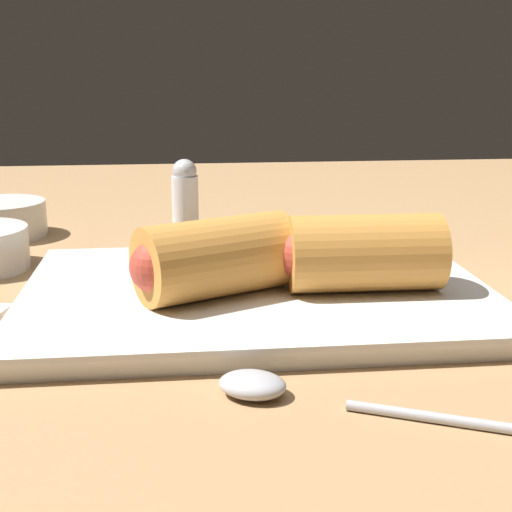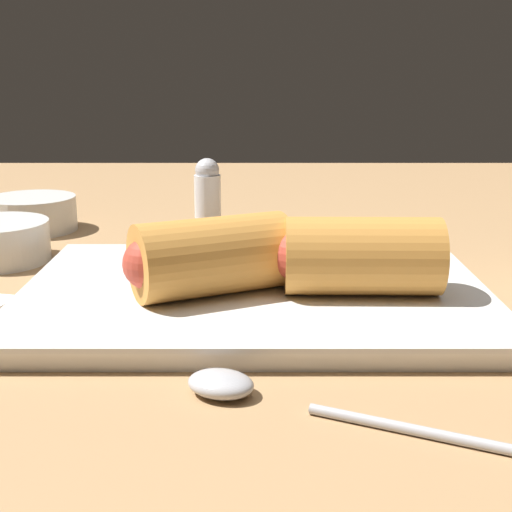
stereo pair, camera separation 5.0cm
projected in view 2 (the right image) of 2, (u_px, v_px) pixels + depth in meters
The scene contains 7 objects.
table_surface at pixel (244, 314), 48.70cm from camera, with size 180.00×140.00×2.00cm.
serving_plate at pixel (256, 295), 47.09cm from camera, with size 30.26×21.86×1.50cm.
roll_front_left at pixel (206, 257), 44.25cm from camera, with size 10.82×8.51×4.90cm.
roll_front_right at pixel (356, 256), 44.49cm from camera, with size 10.56×5.07×4.90cm.
dipping_bowl_far at pixel (33, 212), 68.47cm from camera, with size 8.41×8.41×3.30cm.
spoon at pixel (259, 393), 33.69cm from camera, with size 15.72×8.31×1.16cm.
salt_shaker at pixel (209, 199), 64.86cm from camera, with size 2.43×2.43×7.39cm.
Camera 2 is at (0.93, -45.98, 17.53)cm, focal length 50.00 mm.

